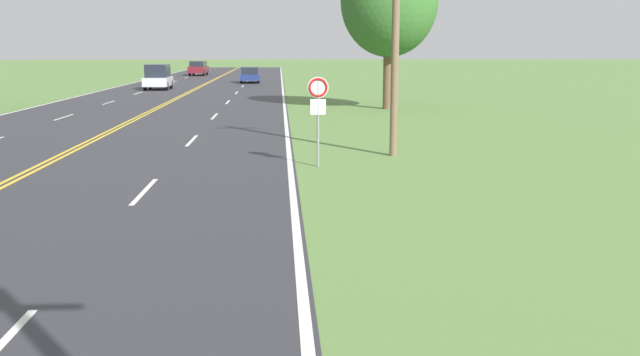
{
  "coord_description": "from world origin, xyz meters",
  "views": [
    {
      "loc": [
        6.95,
        0.42,
        3.39
      ],
      "look_at": [
        7.72,
        13.18,
        0.93
      ],
      "focal_mm": 38.0,
      "sensor_mm": 36.0,
      "label": 1
    }
  ],
  "objects_px": {
    "car_silver_van_mid_near": "(158,77)",
    "car_dark_blue_sedan_mid_far": "(250,75)",
    "traffic_sign": "(318,99)",
    "tree_mid_treeline": "(389,1)",
    "car_maroon_suv_receding": "(198,68)"
  },
  "relations": [
    {
      "from": "tree_mid_treeline",
      "to": "car_silver_van_mid_near",
      "type": "distance_m",
      "value": 25.12
    },
    {
      "from": "traffic_sign",
      "to": "tree_mid_treeline",
      "type": "height_order",
      "value": "tree_mid_treeline"
    },
    {
      "from": "traffic_sign",
      "to": "car_silver_van_mid_near",
      "type": "xyz_separation_m",
      "value": [
        -11.01,
        37.32,
        -0.89
      ]
    },
    {
      "from": "car_silver_van_mid_near",
      "to": "car_maroon_suv_receding",
      "type": "bearing_deg",
      "value": -0.86
    },
    {
      "from": "traffic_sign",
      "to": "car_dark_blue_sedan_mid_far",
      "type": "distance_m",
      "value": 48.17
    },
    {
      "from": "car_silver_van_mid_near",
      "to": "car_dark_blue_sedan_mid_far",
      "type": "xyz_separation_m",
      "value": [
        7.03,
        10.67,
        -0.29
      ]
    },
    {
      "from": "tree_mid_treeline",
      "to": "car_silver_van_mid_near",
      "type": "relative_size",
      "value": 2.26
    },
    {
      "from": "traffic_sign",
      "to": "car_dark_blue_sedan_mid_far",
      "type": "bearing_deg",
      "value": 94.75
    },
    {
      "from": "tree_mid_treeline",
      "to": "car_dark_blue_sedan_mid_far",
      "type": "distance_m",
      "value": 31.18
    },
    {
      "from": "car_silver_van_mid_near",
      "to": "tree_mid_treeline",
      "type": "bearing_deg",
      "value": -140.54
    },
    {
      "from": "car_dark_blue_sedan_mid_far",
      "to": "car_maroon_suv_receding",
      "type": "distance_m",
      "value": 19.56
    },
    {
      "from": "traffic_sign",
      "to": "car_maroon_suv_receding",
      "type": "xyz_separation_m",
      "value": [
        -11.07,
        66.22,
        -1.0
      ]
    },
    {
      "from": "traffic_sign",
      "to": "car_silver_van_mid_near",
      "type": "relative_size",
      "value": 0.65
    },
    {
      "from": "traffic_sign",
      "to": "car_dark_blue_sedan_mid_far",
      "type": "relative_size",
      "value": 0.6
    },
    {
      "from": "car_dark_blue_sedan_mid_far",
      "to": "car_maroon_suv_receding",
      "type": "bearing_deg",
      "value": -161.6
    }
  ]
}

